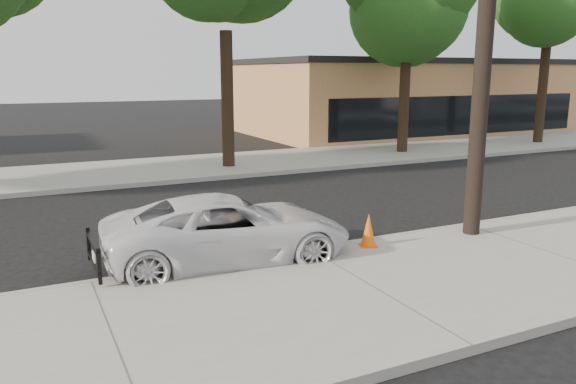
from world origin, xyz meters
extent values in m
plane|color=black|center=(0.00, 0.00, 0.00)|extent=(120.00, 120.00, 0.00)
cube|color=gray|center=(0.00, -4.30, 0.07)|extent=(90.00, 4.40, 0.15)
cube|color=gray|center=(0.00, 8.50, 0.07)|extent=(90.00, 5.00, 0.15)
cube|color=#9E9B93|center=(0.00, -2.10, 0.07)|extent=(90.00, 0.12, 0.16)
cube|color=#B26F4A|center=(16.00, 16.00, 2.00)|extent=(18.00, 10.00, 4.00)
cylinder|color=black|center=(3.60, -2.70, 4.65)|extent=(0.34, 0.34, 9.00)
cylinder|color=black|center=(2.00, 7.80, 2.53)|extent=(0.44, 0.44, 4.75)
cylinder|color=black|center=(10.00, 8.10, 2.35)|extent=(0.44, 0.44, 4.40)
sphere|color=#1D4513|center=(10.00, 8.10, 6.00)|extent=(4.35, 4.35, 4.35)
cylinder|color=black|center=(18.00, 7.90, 2.45)|extent=(0.44, 0.44, 4.60)
sphere|color=#1D4513|center=(18.00, 7.90, 6.30)|extent=(4.65, 4.65, 4.65)
imported|color=silver|center=(-1.50, -1.80, 0.63)|extent=(4.73, 2.51, 1.27)
cube|color=#FF660D|center=(1.13, -2.50, 0.16)|extent=(0.44, 0.44, 0.02)
cone|color=#FF660D|center=(1.13, -2.50, 0.48)|extent=(0.39, 0.39, 0.65)
camera|label=1|loc=(-4.89, -11.28, 3.48)|focal=35.00mm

